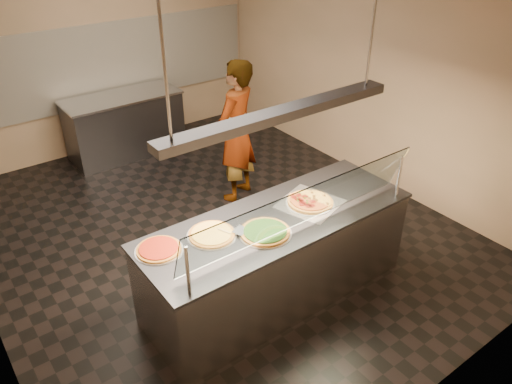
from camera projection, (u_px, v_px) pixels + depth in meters
ground at (214, 229)px, 6.06m from camera, size 5.00×6.00×0.02m
wall_back at (100, 51)px, 7.35m from camera, size 5.00×0.02×3.00m
wall_front at (455, 254)px, 3.21m from camera, size 5.00×0.02×3.00m
wall_right at (370, 70)px, 6.57m from camera, size 0.02×6.00×3.00m
tile_band at (103, 65)px, 7.44m from camera, size 4.90×0.02×1.20m
serving_counter at (277, 257)px, 4.83m from camera, size 2.67×0.94×0.93m
sneeze_guard at (304, 207)px, 4.20m from camera, size 2.43×0.18×0.54m
perforated_tray at (310, 203)px, 4.80m from camera, size 0.66×0.66×0.01m
half_pizza_pepperoni at (301, 204)px, 4.73m from camera, size 0.34×0.48×0.05m
half_pizza_sausage at (318, 198)px, 4.84m from camera, size 0.34×0.48×0.04m
pizza_spinach at (265, 232)px, 4.37m from camera, size 0.47×0.47×0.03m
pizza_cheese at (211, 234)px, 4.35m from camera, size 0.43×0.43×0.03m
pizza_tomato at (159, 249)px, 4.16m from camera, size 0.40×0.40×0.03m
pizza_spatula at (231, 230)px, 4.37m from camera, size 0.24×0.21×0.02m
prep_table at (125, 125)px, 7.59m from camera, size 1.71×0.74×0.93m
worker at (236, 132)px, 6.26m from camera, size 0.80×0.69×1.84m
heat_lamp_housing at (281, 114)px, 4.07m from camera, size 2.30×0.18×0.08m
lamp_rod_left at (165, 71)px, 3.28m from camera, size 0.02×0.02×1.01m
lamp_rod_right at (372, 28)px, 4.30m from camera, size 0.02×0.02×1.01m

